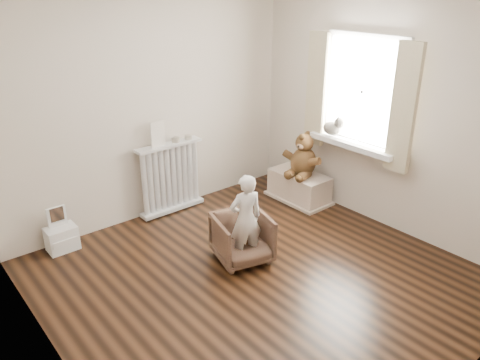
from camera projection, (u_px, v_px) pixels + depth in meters
floor at (258, 277)px, 4.38m from camera, size 3.60×3.60×0.01m
back_wall at (151, 105)px, 5.14m from camera, size 3.60×0.02×2.60m
front_wall at (477, 227)px, 2.59m from camera, size 3.60×0.02×2.60m
left_wall at (38, 208)px, 2.82m from camera, size 0.02×3.60×2.60m
right_wall at (388, 110)px, 4.92m from camera, size 0.02×3.60×2.60m
window at (363, 92)px, 5.05m from camera, size 0.03×0.90×1.10m
window_sill at (353, 144)px, 5.23m from camera, size 0.22×1.10×0.06m
curtain_left at (403, 109)px, 4.61m from camera, size 0.06×0.26×1.30m
curtain_right at (317, 90)px, 5.42m from camera, size 0.06×0.26×1.30m
radiator at (171, 181)px, 5.49m from camera, size 0.81×0.15×0.85m
paper_doll at (158, 134)px, 5.17m from camera, size 0.17×0.02×0.29m
tin_a at (176, 140)px, 5.35m from camera, size 0.09×0.09×0.06m
tin_b at (188, 137)px, 5.45m from camera, size 0.08×0.08×0.05m
toy_vanity at (60, 226)px, 4.72m from camera, size 0.30×0.21×0.47m
armchair at (242, 238)px, 4.57m from camera, size 0.63×0.64×0.48m
child at (246, 219)px, 4.44m from camera, size 0.37×0.30×0.90m
toy_bench at (299, 185)px, 5.86m from camera, size 0.40×0.75×0.35m
teddy_bear at (304, 151)px, 5.63m from camera, size 0.50×0.43×0.54m
plush_cat at (332, 127)px, 5.39m from camera, size 0.27×0.33×0.24m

